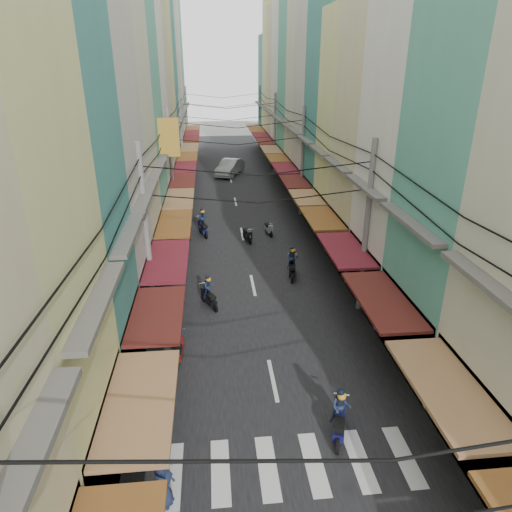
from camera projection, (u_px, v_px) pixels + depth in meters
ground at (266, 350)px, 19.10m from camera, size 160.00×160.00×0.00m
road at (237, 209)px, 37.40m from camera, size 10.00×80.00×0.02m
sidewalk_left at (157, 211)px, 36.79m from camera, size 3.00×80.00×0.06m
sidewalk_right at (315, 206)px, 37.99m from camera, size 3.00×80.00×0.06m
crosswalk at (291, 465)px, 13.60m from camera, size 7.55×2.40×0.01m
building_row_left at (116, 84)px, 29.68m from camera, size 7.80×67.67×23.70m
building_row_right at (353, 89)px, 31.18m from camera, size 7.80×68.98×22.59m
utility_poles at (240, 136)px, 30.25m from camera, size 10.20×66.13×8.20m
white_car at (230, 175)px, 48.51m from camera, size 6.21×4.30×2.04m
bicycle at (436, 351)px, 19.04m from camera, size 1.79×1.13×1.15m
moving_scooters at (238, 277)px, 24.28m from camera, size 6.50×20.88×1.93m
parked_scooters at (392, 393)px, 15.88m from camera, size 13.15×13.36×1.00m
pedestrians at (166, 293)px, 21.73m from camera, size 12.49×26.31×2.01m
market_umbrella at (478, 353)px, 14.94m from camera, size 2.50×2.50×2.64m
traffic_sign at (403, 307)px, 18.47m from camera, size 0.10×0.60×2.74m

